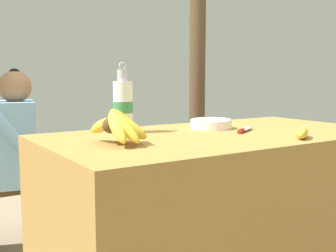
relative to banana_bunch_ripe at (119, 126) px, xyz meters
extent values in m
cube|color=olive|center=(0.50, 0.04, -0.47)|extent=(1.49, 0.80, 0.80)
sphere|color=#4C381E|center=(-0.03, 0.00, 0.00)|extent=(0.06, 0.06, 0.06)
ellipsoid|color=gold|center=(-0.03, -0.05, 0.00)|extent=(0.05, 0.14, 0.12)
ellipsoid|color=gold|center=(0.00, -0.05, 0.00)|extent=(0.10, 0.16, 0.13)
ellipsoid|color=gold|center=(0.02, -0.03, 0.00)|extent=(0.16, 0.14, 0.13)
ellipsoid|color=gold|center=(0.03, -0.01, 0.00)|extent=(0.16, 0.07, 0.14)
ellipsoid|color=gold|center=(0.02, 0.01, 0.00)|extent=(0.15, 0.07, 0.09)
ellipsoid|color=gold|center=(0.01, 0.03, 0.00)|extent=(0.15, 0.12, 0.09)
ellipsoid|color=gold|center=(0.00, 0.05, 0.00)|extent=(0.11, 0.15, 0.09)
ellipsoid|color=gold|center=(-0.04, 0.06, 0.00)|extent=(0.06, 0.17, 0.10)
cylinder|color=white|center=(0.57, 0.19, -0.05)|extent=(0.19, 0.19, 0.04)
torus|color=white|center=(0.57, 0.19, -0.03)|extent=(0.19, 0.19, 0.02)
cylinder|color=white|center=(0.16, 0.28, 0.04)|extent=(0.08, 0.08, 0.22)
cylinder|color=#38844C|center=(0.16, 0.28, 0.04)|extent=(0.09, 0.09, 0.05)
cylinder|color=#ADADB2|center=(0.16, 0.28, 0.18)|extent=(0.05, 0.05, 0.05)
torus|color=#ADADB2|center=(0.16, 0.28, 0.22)|extent=(0.04, 0.01, 0.04)
ellipsoid|color=gold|center=(0.67, -0.25, -0.05)|extent=(0.15, 0.13, 0.05)
cube|color=#BCBCC1|center=(0.65, 0.04, -0.06)|extent=(0.13, 0.10, 0.00)
cylinder|color=maroon|center=(0.57, -0.02, -0.06)|extent=(0.06, 0.05, 0.02)
cube|color=#4C3823|center=(0.26, 1.21, -0.47)|extent=(1.57, 0.32, 0.04)
cube|color=#4C3823|center=(0.94, 1.09, -0.68)|extent=(0.06, 0.06, 0.38)
cube|color=#4C3823|center=(0.94, 1.33, -0.68)|extent=(0.06, 0.06, 0.38)
cube|color=#84B7E0|center=(-0.08, 1.17, -0.21)|extent=(0.27, 0.38, 0.49)
cylinder|color=#84B7E0|center=(-0.15, 1.02, -0.13)|extent=(0.21, 0.11, 0.25)
cylinder|color=#84B7E0|center=(-0.08, 1.34, -0.13)|extent=(0.21, 0.11, 0.25)
sphere|color=#9E704C|center=(-0.08, 1.17, 0.12)|extent=(0.19, 0.19, 0.19)
sphere|color=black|center=(-0.08, 1.17, 0.19)|extent=(0.07, 0.07, 0.07)
sphere|color=#4C381E|center=(0.69, 1.21, -0.39)|extent=(0.06, 0.06, 0.06)
ellipsoid|color=#8EA842|center=(0.69, 1.16, -0.39)|extent=(0.05, 0.14, 0.10)
ellipsoid|color=#8EA842|center=(0.71, 1.16, -0.39)|extent=(0.10, 0.14, 0.09)
ellipsoid|color=#8EA842|center=(0.74, 1.18, -0.39)|extent=(0.14, 0.10, 0.13)
ellipsoid|color=#8EA842|center=(0.74, 1.21, -0.39)|extent=(0.13, 0.05, 0.09)
ellipsoid|color=#8EA842|center=(0.73, 1.23, -0.39)|extent=(0.13, 0.09, 0.09)
ellipsoid|color=#8EA842|center=(0.72, 1.25, -0.39)|extent=(0.13, 0.15, 0.10)
ellipsoid|color=#8EA842|center=(0.70, 1.25, -0.39)|extent=(0.07, 0.13, 0.12)
cylinder|color=#4C3823|center=(1.40, 1.41, 0.28)|extent=(0.13, 0.13, 2.28)
camera|label=1|loc=(-0.66, -1.34, 0.17)|focal=45.00mm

